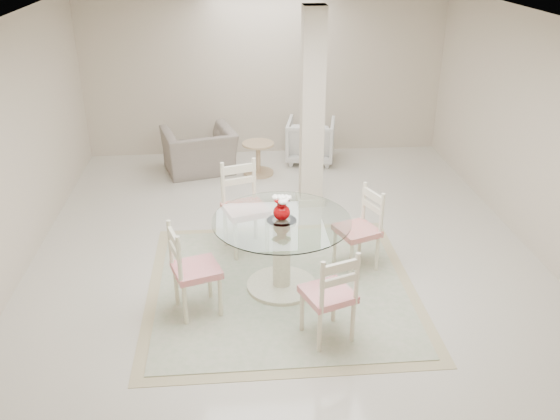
{
  "coord_description": "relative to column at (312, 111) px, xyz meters",
  "views": [
    {
      "loc": [
        -0.59,
        -6.34,
        3.57
      ],
      "look_at": [
        -0.1,
        -0.69,
        0.85
      ],
      "focal_mm": 38.0,
      "sensor_mm": 36.0,
      "label": 1
    }
  ],
  "objects": [
    {
      "name": "room_shell",
      "position": [
        -0.5,
        -1.3,
        0.51
      ],
      "size": [
        6.02,
        7.02,
        2.71
      ],
      "color": "beige",
      "rests_on": "ground"
    },
    {
      "name": "area_rug",
      "position": [
        -0.6,
        -2.19,
        -1.34
      ],
      "size": [
        2.9,
        2.9,
        0.02
      ],
      "color": "tan",
      "rests_on": "ground"
    },
    {
      "name": "dining_table",
      "position": [
        -0.6,
        -2.19,
        -0.92
      ],
      "size": [
        1.45,
        1.45,
        0.83
      ],
      "rotation": [
        0.0,
        0.0,
        0.38
      ],
      "color": "#F6F1CA",
      "rests_on": "ground"
    },
    {
      "name": "dining_chair_north",
      "position": [
        -0.98,
        -1.23,
        -0.72
      ],
      "size": [
        0.6,
        0.6,
        1.2
      ],
      "rotation": [
        0.0,
        0.0,
        0.31
      ],
      "color": "beige",
      "rests_on": "ground"
    },
    {
      "name": "armchair_white",
      "position": [
        0.22,
        1.67,
        -0.99
      ],
      "size": [
        0.91,
        0.92,
        0.71
      ],
      "primitive_type": "imported",
      "rotation": [
        0.0,
        0.0,
        2.94
      ],
      "color": "white",
      "rests_on": "ground"
    },
    {
      "name": "side_table",
      "position": [
        -0.68,
        1.15,
        -1.11
      ],
      "size": [
        0.5,
        0.5,
        0.52
      ],
      "color": "tan",
      "rests_on": "ground"
    },
    {
      "name": "dining_chair_east",
      "position": [
        0.34,
        -1.81,
        -0.79
      ],
      "size": [
        0.55,
        0.55,
        1.07
      ],
      "rotation": [
        0.0,
        0.0,
        -1.19
      ],
      "color": "#F7EDCB",
      "rests_on": "ground"
    },
    {
      "name": "ground",
      "position": [
        -0.5,
        -1.3,
        -1.35
      ],
      "size": [
        7.0,
        7.0,
        0.0
      ],
      "primitive_type": "plane",
      "color": "beige",
      "rests_on": "ground"
    },
    {
      "name": "recliner_taupe",
      "position": [
        -1.61,
        1.33,
        -1.0
      ],
      "size": [
        1.28,
        1.18,
        0.7
      ],
      "primitive_type": "imported",
      "rotation": [
        0.0,
        0.0,
        3.4
      ],
      "color": "gray",
      "rests_on": "ground"
    },
    {
      "name": "column",
      "position": [
        0.0,
        0.0,
        0.0
      ],
      "size": [
        0.3,
        0.3,
        2.7
      ],
      "primitive_type": "cube",
      "color": "beige",
      "rests_on": "ground"
    },
    {
      "name": "red_vase",
      "position": [
        -0.6,
        -2.19,
        -0.38
      ],
      "size": [
        0.21,
        0.19,
        0.27
      ],
      "color": "#A90508",
      "rests_on": "dining_table"
    },
    {
      "name": "dining_chair_west",
      "position": [
        -1.55,
        -2.57,
        -0.77
      ],
      "size": [
        0.55,
        0.55,
        1.1
      ],
      "rotation": [
        0.0,
        0.0,
        1.89
      ],
      "color": "#EFEAC5",
      "rests_on": "ground"
    },
    {
      "name": "dining_chair_south",
      "position": [
        -0.23,
        -3.14,
        -0.78
      ],
      "size": [
        0.55,
        0.55,
        1.08
      ],
      "rotation": [
        0.0,
        0.0,
        3.5
      ],
      "color": "#F0E3C5",
      "rests_on": "ground"
    }
  ]
}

